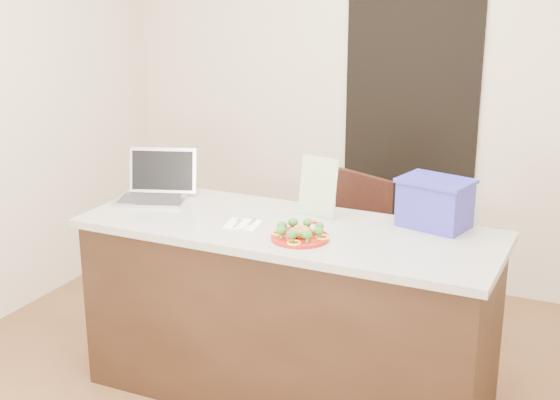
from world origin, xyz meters
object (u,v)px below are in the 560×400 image
at_px(yogurt_bottle, 314,231).
at_px(plate, 300,237).
at_px(laptop, 157,186).
at_px(blue_box, 435,203).
at_px(napkin, 243,224).
at_px(island, 288,312).
at_px(chair, 356,246).

bearing_deg(yogurt_bottle, plate, -133.09).
bearing_deg(laptop, yogurt_bottle, -32.03).
bearing_deg(laptop, blue_box, -13.25).
bearing_deg(blue_box, laptop, -160.14).
bearing_deg(napkin, laptop, 162.21).
distance_m(island, plate, 0.51).
xyz_separation_m(laptop, blue_box, (1.48, 0.17, 0.05)).
bearing_deg(yogurt_bottle, island, 150.13).
height_order(island, blue_box, blue_box).
bearing_deg(napkin, chair, 74.05).
bearing_deg(chair, yogurt_bottle, -58.98).
height_order(island, napkin, napkin).
bearing_deg(plate, yogurt_bottle, 46.91).
distance_m(blue_box, chair, 0.95).
relative_size(napkin, yogurt_bottle, 2.04).
relative_size(island, chair, 2.16).
bearing_deg(blue_box, chair, 149.85).
xyz_separation_m(plate, chair, (-0.07, 0.99, -0.39)).
relative_size(yogurt_bottle, laptop, 0.18).
xyz_separation_m(island, yogurt_bottle, (0.17, -0.10, 0.49)).
height_order(napkin, chair, chair).
height_order(blue_box, chair, blue_box).
relative_size(plate, napkin, 1.68).
xyz_separation_m(yogurt_bottle, chair, (-0.12, 0.94, -0.41)).
relative_size(island, blue_box, 5.44).
bearing_deg(island, chair, 86.06).
bearing_deg(plate, laptop, 164.41).
height_order(plate, chair, chair).
xyz_separation_m(island, plate, (0.13, -0.15, 0.47)).
height_order(yogurt_bottle, laptop, laptop).
distance_m(plate, yogurt_bottle, 0.07).
distance_m(napkin, chair, 1.04).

